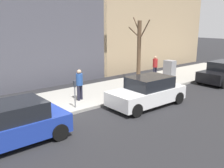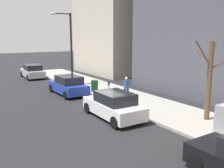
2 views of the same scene
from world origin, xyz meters
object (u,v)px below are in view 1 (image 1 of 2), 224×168
at_px(parked_car_blue, 9,125).
at_px(pedestrian_midblock, 79,83).
at_px(parked_car_black, 223,72).
at_px(parked_car_white, 147,92).
at_px(pedestrian_near_meter, 155,66).
at_px(bare_tree, 139,49).
at_px(parking_meter, 75,91).
at_px(utility_box, 169,70).
at_px(trash_bin, 11,109).

distance_m(parked_car_blue, pedestrian_midblock, 5.14).
xyz_separation_m(parked_car_black, parked_car_white, (-0.01, 8.02, 0.00)).
distance_m(parked_car_white, pedestrian_near_meter, 6.17).
bearing_deg(parked_car_white, bare_tree, -39.21).
xyz_separation_m(parked_car_white, parking_meter, (1.74, 3.29, 0.24)).
relative_size(parked_car_black, parked_car_white, 0.99).
xyz_separation_m(utility_box, pedestrian_near_meter, (1.14, 0.26, 0.24)).
distance_m(bare_tree, trash_bin, 9.85).
relative_size(pedestrian_near_meter, pedestrian_midblock, 1.00).
relative_size(parked_car_blue, utility_box, 2.95).
bearing_deg(parking_meter, bare_tree, -71.90).
bearing_deg(parking_meter, parked_car_white, -117.84).
distance_m(trash_bin, pedestrian_near_meter, 11.25).
bearing_deg(parked_car_white, parking_meter, 63.26).
bearing_deg(utility_box, pedestrian_midblock, 89.51).
bearing_deg(pedestrian_near_meter, parked_car_blue, 9.44).
height_order(parked_car_white, pedestrian_near_meter, pedestrian_near_meter).
bearing_deg(utility_box, bare_tree, 54.94).
distance_m(parked_car_white, utility_box, 5.78).
xyz_separation_m(parking_meter, utility_box, (0.85, -8.46, -0.13)).
height_order(parked_car_blue, pedestrian_near_meter, pedestrian_near_meter).
bearing_deg(pedestrian_midblock, parked_car_white, -68.78).
bearing_deg(trash_bin, pedestrian_near_meter, -82.13).
relative_size(parked_car_white, pedestrian_midblock, 2.55).
relative_size(parked_car_white, pedestrian_near_meter, 2.55).
height_order(parked_car_black, parking_meter, parked_car_black).
bearing_deg(pedestrian_near_meter, parked_car_white, 30.00).
distance_m(parked_car_white, parked_car_blue, 6.93).
relative_size(parked_car_white, trash_bin, 4.70).
relative_size(parked_car_white, utility_box, 2.96).
relative_size(parking_meter, bare_tree, 0.30).
distance_m(bare_tree, pedestrian_near_meter, 2.07).
height_order(parked_car_blue, bare_tree, bare_tree).
bearing_deg(trash_bin, bare_tree, -79.86).
xyz_separation_m(parked_car_black, bare_tree, (3.88, 4.72, 1.65)).
bearing_deg(pedestrian_near_meter, pedestrian_midblock, 1.10).
xyz_separation_m(parked_car_white, parked_car_blue, (0.18, 6.93, 0.00)).
bearing_deg(parked_car_blue, trash_bin, -19.73).
distance_m(utility_box, trash_bin, 11.41).
distance_m(parked_car_blue, parking_meter, 3.97).
xyz_separation_m(parked_car_black, pedestrian_midblock, (2.64, 10.46, 0.35)).
distance_m(parked_car_black, trash_bin, 14.42).
bearing_deg(parking_meter, pedestrian_midblock, -43.07).
xyz_separation_m(parked_car_black, utility_box, (2.58, 2.86, 0.11)).
distance_m(parking_meter, trash_bin, 3.00).
relative_size(parked_car_white, bare_tree, 0.96).
height_order(utility_box, bare_tree, bare_tree).
bearing_deg(parked_car_blue, parked_car_white, -92.02).
height_order(parked_car_black, pedestrian_near_meter, pedestrian_near_meter).
relative_size(parking_meter, pedestrian_near_meter, 0.81).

